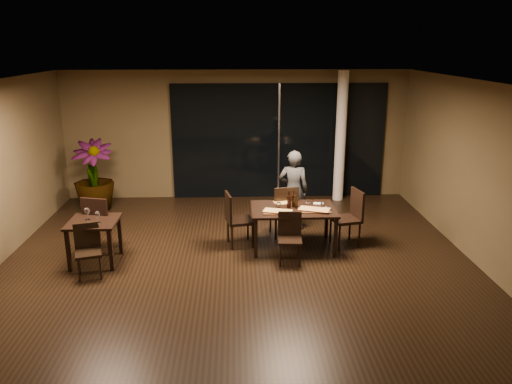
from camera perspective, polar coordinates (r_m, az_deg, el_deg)
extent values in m
plane|color=black|center=(8.40, -2.06, -8.56)|extent=(8.00, 8.00, 0.00)
cube|color=brown|center=(11.83, -2.28, 6.56)|extent=(8.00, 0.10, 3.00)
cube|color=brown|center=(4.11, -1.84, -13.77)|extent=(8.00, 0.10, 3.00)
cube|color=brown|center=(8.87, 25.02, 1.52)|extent=(0.10, 8.00, 3.00)
cube|color=silver|center=(7.62, -2.30, 12.45)|extent=(8.00, 8.00, 0.04)
cube|color=black|center=(11.81, 2.61, 5.80)|extent=(5.00, 0.06, 2.70)
cylinder|color=white|center=(11.69, 9.64, 6.21)|extent=(0.24, 0.24, 3.00)
cube|color=black|center=(8.93, 4.29, -1.99)|extent=(1.50, 1.00, 0.04)
cube|color=black|center=(8.59, -0.02, -5.37)|extent=(0.06, 0.06, 0.71)
cube|color=black|center=(8.75, 9.08, -5.16)|extent=(0.06, 0.06, 0.71)
cube|color=black|center=(9.41, -0.25, -3.35)|extent=(0.06, 0.06, 0.71)
cube|color=black|center=(9.56, 8.06, -3.20)|extent=(0.06, 0.06, 0.71)
cube|color=black|center=(8.73, -18.11, -3.25)|extent=(0.80, 0.80, 0.04)
cube|color=black|center=(8.65, -20.65, -6.34)|extent=(0.06, 0.06, 0.71)
cube|color=black|center=(8.47, -16.25, -6.42)|extent=(0.06, 0.06, 0.71)
cube|color=black|center=(9.25, -19.39, -4.71)|extent=(0.06, 0.06, 0.71)
cube|color=black|center=(9.08, -15.27, -4.75)|extent=(0.06, 0.06, 0.71)
cube|color=black|center=(9.57, 3.09, -2.23)|extent=(0.55, 0.55, 0.05)
cylinder|color=black|center=(9.88, 3.82, -3.11)|extent=(0.04, 0.04, 0.48)
cylinder|color=black|center=(9.77, 1.66, -3.30)|extent=(0.04, 0.04, 0.48)
cylinder|color=black|center=(9.53, 4.51, -3.87)|extent=(0.04, 0.04, 0.48)
cylinder|color=black|center=(9.43, 2.28, -4.07)|extent=(0.04, 0.04, 0.48)
cube|color=black|center=(9.29, 3.49, -1.08)|extent=(0.47, 0.13, 0.54)
cube|color=black|center=(8.41, 3.89, -5.54)|extent=(0.42, 0.42, 0.04)
cylinder|color=black|center=(8.34, 2.79, -7.24)|extent=(0.03, 0.03, 0.40)
cylinder|color=black|center=(8.35, 5.02, -7.25)|extent=(0.03, 0.03, 0.40)
cylinder|color=black|center=(8.63, 2.75, -6.37)|extent=(0.03, 0.03, 0.40)
cylinder|color=black|center=(8.65, 4.91, -6.38)|extent=(0.03, 0.03, 0.40)
cube|color=black|center=(8.50, 3.88, -3.68)|extent=(0.40, 0.06, 0.45)
cube|color=black|center=(9.09, -1.84, -3.30)|extent=(0.55, 0.55, 0.05)
cylinder|color=black|center=(9.04, -0.38, -5.02)|extent=(0.04, 0.04, 0.48)
cylinder|color=black|center=(9.38, -0.93, -4.18)|extent=(0.04, 0.04, 0.48)
cylinder|color=black|center=(8.96, -2.76, -5.23)|extent=(0.04, 0.04, 0.48)
cylinder|color=black|center=(9.31, -3.22, -4.38)|extent=(0.04, 0.04, 0.48)
cube|color=black|center=(8.96, -3.17, -1.82)|extent=(0.14, 0.46, 0.53)
cube|color=black|center=(9.25, 10.18, -3.10)|extent=(0.58, 0.58, 0.05)
cylinder|color=black|center=(9.42, 8.52, -4.24)|extent=(0.04, 0.04, 0.49)
cylinder|color=black|center=(9.09, 9.51, -5.08)|extent=(0.04, 0.04, 0.49)
cylinder|color=black|center=(9.58, 10.67, -3.98)|extent=(0.04, 0.04, 0.49)
cylinder|color=black|center=(9.26, 11.73, -4.80)|extent=(0.04, 0.04, 0.49)
cube|color=black|center=(9.26, 11.49, -1.38)|extent=(0.15, 0.48, 0.54)
cube|color=black|center=(9.26, -17.14, -3.55)|extent=(0.59, 0.59, 0.06)
cylinder|color=black|center=(9.42, -15.38, -4.67)|extent=(0.04, 0.04, 0.50)
cylinder|color=black|center=(9.60, -17.49, -4.44)|extent=(0.04, 0.04, 0.50)
cylinder|color=black|center=(9.09, -16.51, -5.54)|extent=(0.04, 0.04, 0.50)
cylinder|color=black|center=(9.28, -18.67, -5.28)|extent=(0.04, 0.04, 0.50)
cube|color=black|center=(8.99, -17.96, -2.37)|extent=(0.48, 0.16, 0.55)
cube|color=black|center=(8.35, -18.62, -6.64)|extent=(0.49, 0.49, 0.04)
cylinder|color=black|center=(8.28, -19.58, -8.44)|extent=(0.03, 0.03, 0.40)
cylinder|color=black|center=(8.28, -17.35, -8.23)|extent=(0.03, 0.03, 0.40)
cylinder|color=black|center=(8.58, -19.59, -7.56)|extent=(0.03, 0.03, 0.40)
cylinder|color=black|center=(8.57, -17.43, -7.36)|extent=(0.03, 0.03, 0.40)
cube|color=black|center=(8.43, -18.78, -4.78)|extent=(0.39, 0.15, 0.45)
imported|color=#313336|center=(9.83, 4.30, 0.20)|extent=(0.60, 0.45, 1.60)
imported|color=#1F4517|center=(11.50, -18.09, 1.77)|extent=(0.97, 0.97, 1.57)
cube|color=#462C16|center=(8.67, 2.51, -2.33)|extent=(0.52, 0.27, 0.01)
cube|color=#442815|center=(8.81, 6.67, -2.12)|extent=(0.58, 0.31, 0.01)
cylinder|color=red|center=(9.20, 2.91, -1.19)|extent=(0.29, 0.29, 0.01)
cylinder|color=white|center=(8.94, 2.60, -1.47)|extent=(0.08, 0.08, 0.09)
cylinder|color=white|center=(9.01, 5.94, -1.39)|extent=(0.08, 0.08, 0.09)
cube|color=white|center=(8.94, 7.91, -1.88)|extent=(0.20, 0.15, 0.01)
cube|color=white|center=(9.20, 7.14, -1.32)|extent=(0.20, 0.13, 0.01)
cube|color=white|center=(8.54, -18.24, -3.49)|extent=(0.20, 0.15, 0.01)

